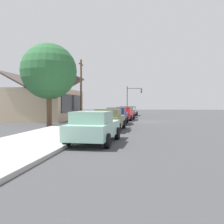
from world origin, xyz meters
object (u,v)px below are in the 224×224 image
car_seafoam (94,127)px  car_silver (131,111)px  car_cherry (125,113)px  shade_tree (49,72)px  car_olive (109,119)px  utility_pole_wooden (81,88)px  car_navy (117,116)px  car_charcoal (127,112)px  fire_hydrant_red (110,116)px  traffic_light_main (133,95)px

car_seafoam → car_silver: same height
car_cherry → car_silver: size_ratio=1.02×
car_silver → shade_tree: shade_tree is taller
car_olive → car_silver: bearing=1.4°
car_seafoam → utility_pole_wooden: (19.01, 5.59, 3.11)m
car_silver → car_cherry: bearing=-177.9°
shade_tree → utility_pole_wooden: bearing=-2.5°
car_olive → car_navy: bearing=3.0°
car_charcoal → shade_tree: size_ratio=0.65×
car_seafoam → car_cherry: bearing=2.2°
car_silver → fire_hydrant_red: size_ratio=6.50×
car_charcoal → car_silver: (6.20, -0.18, 0.00)m
car_seafoam → fire_hydrant_red: (16.84, 1.59, -0.32)m
car_navy → shade_tree: bearing=114.8°
car_seafoam → fire_hydrant_red: car_seafoam is taller
car_silver → car_seafoam: bearing=-178.0°
car_seafoam → shade_tree: 11.84m
traffic_light_main → fire_hydrant_red: traffic_light_main is taller
car_cherry → car_seafoam: bearing=-176.6°
car_silver → utility_pole_wooden: utility_pole_wooden is taller
car_seafoam → car_navy: 12.14m
utility_pole_wooden → car_cherry: bearing=-101.7°
fire_hydrant_red → car_olive: bearing=-172.2°
utility_pole_wooden → car_seafoam: bearing=-163.6°
car_olive → car_charcoal: bearing=1.9°
car_silver → utility_pole_wooden: 12.70m
utility_pole_wooden → car_olive: bearing=-156.9°
car_cherry → fire_hydrant_red: car_cherry is taller
car_navy → car_cherry: bearing=-3.4°
car_olive → fire_hydrant_red: (10.64, 1.46, -0.32)m
car_silver → fire_hydrant_red: 13.25m
car_olive → car_navy: 5.94m
car_seafoam → car_olive: bearing=3.4°
car_navy → car_charcoal: same height
car_olive → utility_pole_wooden: utility_pole_wooden is taller
car_seafoam → car_olive: 6.20m
car_seafoam → car_navy: bearing=3.4°
shade_tree → traffic_light_main: 26.32m
utility_pole_wooden → fire_hydrant_red: size_ratio=10.56×
car_cherry → traffic_light_main: size_ratio=0.90×
car_olive → car_cherry: bearing=1.1°
traffic_light_main → fire_hydrant_red: bearing=174.8°
shade_tree → fire_hydrant_red: (7.46, -4.42, -4.31)m
car_navy → car_cherry: (5.72, -0.26, -0.00)m
car_olive → car_cherry: size_ratio=1.01×
car_seafoam → car_charcoal: bearing=2.7°
car_navy → car_olive: bearing=-179.6°
car_cherry → traffic_light_main: 17.31m
car_charcoal → car_olive: bearing=-177.0°
car_olive → traffic_light_main: 28.88m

